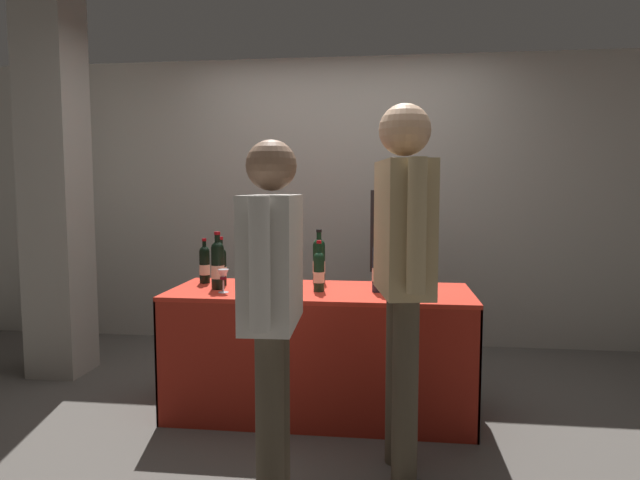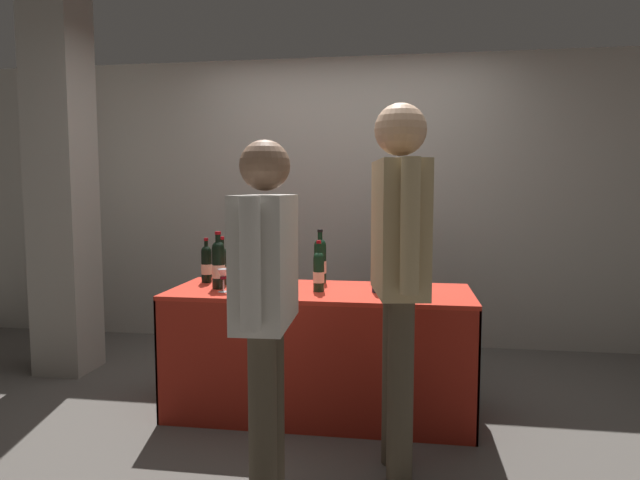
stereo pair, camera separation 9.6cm
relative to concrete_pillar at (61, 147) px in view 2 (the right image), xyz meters
The scene contains 20 objects.
ground_plane 2.63m from the concrete_pillar, 13.75° to the right, with size 12.00×12.00×0.00m, color #514C47.
back_partition 2.32m from the concrete_pillar, 29.70° to the left, with size 7.51×0.12×2.48m, color #9E998E.
concrete_pillar is the anchor object (origin of this frame).
tasting_table 2.33m from the concrete_pillar, 13.75° to the right, with size 1.80×0.69×0.75m.
featured_wine_bottle 2.50m from the concrete_pillar, 12.48° to the right, with size 0.07×0.07×0.35m.
display_bottle_0 1.71m from the concrete_pillar, ahead, with size 0.07×0.07×0.35m.
display_bottle_1 2.19m from the concrete_pillar, 15.15° to the right, with size 0.07×0.07×0.30m.
display_bottle_2 2.61m from the concrete_pillar, 14.62° to the right, with size 0.07×0.07×0.31m.
display_bottle_3 1.61m from the concrete_pillar, 16.76° to the right, with size 0.07×0.07×0.31m.
display_bottle_4 1.48m from the concrete_pillar, 15.38° to the right, with size 0.07×0.07×0.29m.
display_bottle_5 2.10m from the concrete_pillar, ahead, with size 0.08×0.08×0.35m.
display_bottle_6 1.65m from the concrete_pillar, 21.44° to the right, with size 0.08×0.08×0.35m.
wine_glass_near_vendor 2.50m from the concrete_pillar, ahead, with size 0.07×0.07×0.14m.
wine_glass_mid 1.87m from the concrete_pillar, 19.25° to the right, with size 0.07×0.07×0.14m.
wine_glass_near_taster 1.76m from the concrete_pillar, 24.27° to the right, with size 0.07×0.07×0.14m.
flower_vase 1.85m from the concrete_pillar, 11.84° to the right, with size 0.09×0.09×0.37m.
brochure_stand 2.77m from the concrete_pillar, 12.81° to the right, with size 0.15×0.01×0.14m, color silver.
vendor_presenter 2.53m from the concrete_pillar, ahead, with size 0.30×0.63×1.58m.
taster_foreground_right 2.77m from the concrete_pillar, 25.25° to the right, with size 0.29×0.63×1.74m.
taster_foreground_left 2.50m from the concrete_pillar, 37.67° to the right, with size 0.23×0.64×1.56m.
Camera 2 is at (0.50, -3.25, 1.36)m, focal length 31.18 mm.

